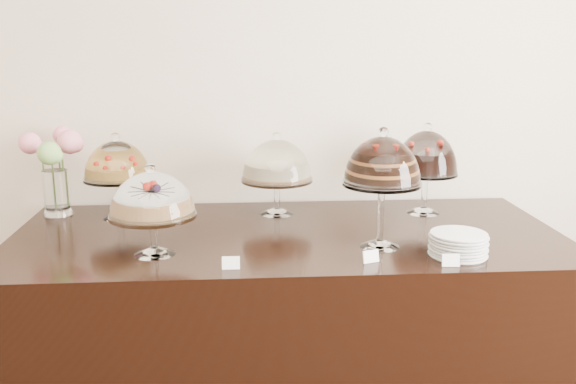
{
  "coord_description": "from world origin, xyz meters",
  "views": [
    {
      "loc": [
        -0.11,
        -0.02,
        1.66
      ],
      "look_at": [
        0.07,
        2.4,
        1.08
      ],
      "focal_mm": 40.0,
      "sensor_mm": 36.0,
      "label": 1
    }
  ],
  "objects": [
    {
      "name": "cake_stand_sugar_sponge",
      "position": [
        -0.43,
        2.22,
        1.11
      ],
      "size": [
        0.31,
        0.31,
        0.34
      ],
      "color": "white",
      "rests_on": "display_counter"
    },
    {
      "name": "cake_stand_dark_choco",
      "position": [
        0.7,
        2.7,
        1.16
      ],
      "size": [
        0.28,
        0.28,
        0.41
      ],
      "color": "white",
      "rests_on": "display_counter"
    },
    {
      "name": "wall_back",
      "position": [
        0.0,
        3.0,
        1.5
      ],
      "size": [
        5.0,
        0.04,
        3.0
      ],
      "primitive_type": "cube",
      "color": "beige",
      "rests_on": "ground"
    },
    {
      "name": "flower_vase",
      "position": [
        -0.93,
        2.79,
        1.13
      ],
      "size": [
        0.27,
        0.3,
        0.38
      ],
      "color": "white",
      "rests_on": "display_counter"
    },
    {
      "name": "price_card_extra",
      "position": [
        0.33,
        2.07,
        0.92
      ],
      "size": [
        0.06,
        0.03,
        0.04
      ],
      "primitive_type": "cube",
      "rotation": [
        -0.21,
        0.0,
        0.34
      ],
      "color": "white",
      "rests_on": "display_counter"
    },
    {
      "name": "cake_stand_fruit_tart",
      "position": [
        -0.65,
        2.72,
        1.14
      ],
      "size": [
        0.29,
        0.29,
        0.38
      ],
      "color": "white",
      "rests_on": "display_counter"
    },
    {
      "name": "price_card_left",
      "position": [
        -0.15,
        2.04,
        0.92
      ],
      "size": [
        0.06,
        0.02,
        0.04
      ],
      "primitive_type": "cube",
      "rotation": [
        -0.21,
        0.0,
        -0.02
      ],
      "color": "white",
      "rests_on": "display_counter"
    },
    {
      "name": "price_card_right",
      "position": [
        0.6,
        2.01,
        0.92
      ],
      "size": [
        0.06,
        0.02,
        0.04
      ],
      "primitive_type": "cube",
      "rotation": [
        -0.21,
        0.0,
        -0.08
      ],
      "color": "white",
      "rests_on": "display_counter"
    },
    {
      "name": "plate_stack",
      "position": [
        0.66,
        2.12,
        0.94
      ],
      "size": [
        0.21,
        0.21,
        0.08
      ],
      "color": "silver",
      "rests_on": "display_counter"
    },
    {
      "name": "display_counter",
      "position": [
        0.07,
        2.45,
        0.45
      ],
      "size": [
        2.2,
        1.0,
        0.9
      ],
      "primitive_type": "cube",
      "color": "black",
      "rests_on": "ground"
    },
    {
      "name": "cake_stand_choco_layer",
      "position": [
        0.4,
        2.25,
        1.21
      ],
      "size": [
        0.29,
        0.29,
        0.45
      ],
      "color": "white",
      "rests_on": "display_counter"
    },
    {
      "name": "cake_stand_cheesecake",
      "position": [
        0.04,
        2.74,
        1.13
      ],
      "size": [
        0.32,
        0.32,
        0.37
      ],
      "color": "white",
      "rests_on": "display_counter"
    }
  ]
}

